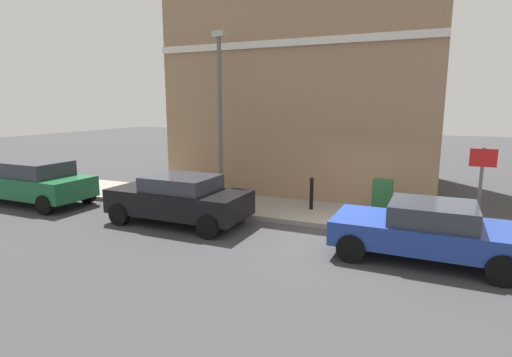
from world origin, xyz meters
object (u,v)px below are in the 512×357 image
at_px(car_green, 33,182).
at_px(street_sign, 481,180).
at_px(utility_cabinet, 382,200).
at_px(lamppost, 220,109).
at_px(car_black, 179,198).
at_px(car_blue, 426,230).
at_px(bollard_near_cabinet, 311,192).

xyz_separation_m(car_green, street_sign, (1.54, -13.92, 0.87)).
bearing_deg(utility_cabinet, car_green, 102.66).
height_order(utility_cabinet, street_sign, street_sign).
distance_m(car_green, lamppost, 7.07).
height_order(car_black, car_green, car_green).
distance_m(utility_cabinet, street_sign, 2.80).
bearing_deg(car_green, lamppost, -154.73).
bearing_deg(car_green, car_blue, -179.75).
distance_m(car_blue, bollard_near_cabinet, 4.40).
bearing_deg(lamppost, bollard_near_cabinet, -91.61).
height_order(street_sign, lamppost, lamppost).
distance_m(bollard_near_cabinet, lamppost, 4.23).
height_order(car_blue, car_black, car_black).
height_order(car_green, utility_cabinet, car_green).
distance_m(car_black, car_green, 6.10).
bearing_deg(street_sign, car_green, 96.31).
distance_m(car_blue, street_sign, 2.17).
bearing_deg(street_sign, utility_cabinet, 66.50).
relative_size(bollard_near_cabinet, street_sign, 0.45).
height_order(utility_cabinet, lamppost, lamppost).
distance_m(car_blue, car_green, 12.79).
xyz_separation_m(car_black, utility_cabinet, (2.51, -5.42, -0.08)).
bearing_deg(bollard_near_cabinet, utility_cabinet, -92.62).
bearing_deg(utility_cabinet, street_sign, -113.50).
xyz_separation_m(car_green, lamppost, (2.78, -6.00, 2.51)).
height_order(bollard_near_cabinet, street_sign, street_sign).
distance_m(utility_cabinet, lamppost, 6.11).
bearing_deg(bollard_near_cabinet, street_sign, -104.03).
height_order(car_blue, street_sign, street_sign).
relative_size(car_black, bollard_near_cabinet, 3.96).
xyz_separation_m(car_black, street_sign, (1.47, -7.83, 0.90)).
bearing_deg(street_sign, car_blue, 144.25).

